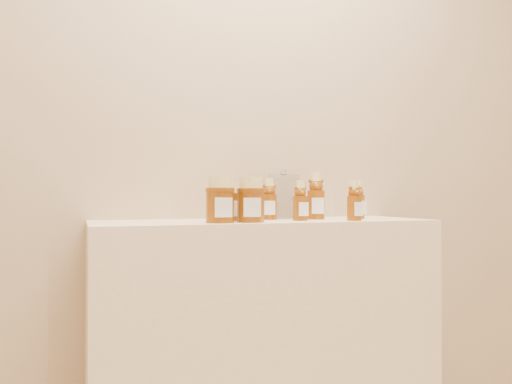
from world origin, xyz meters
name	(u,v)px	position (x,y,z in m)	size (l,w,h in m)	color
wall_back	(247,104)	(0.00, 1.75, 1.35)	(3.50, 0.02, 2.70)	tan
display_table	(265,347)	(0.00, 1.55, 0.45)	(1.20, 0.40, 0.90)	beige
bear_bottle_back_left	(269,196)	(0.03, 1.59, 0.99)	(0.06, 0.06, 0.17)	#673008
bear_bottle_back_mid	(316,193)	(0.21, 1.56, 1.00)	(0.07, 0.07, 0.20)	#673008
bear_bottle_back_right	(357,196)	(0.37, 1.55, 0.98)	(0.06, 0.06, 0.17)	#673008
bear_bottle_front_left	(300,198)	(0.10, 1.48, 0.98)	(0.05, 0.05, 0.16)	#673008
bear_bottle_front_right	(354,198)	(0.28, 1.42, 0.98)	(0.06, 0.06, 0.16)	#673008
honey_jar_left	(220,200)	(-0.20, 1.44, 0.97)	(0.09, 0.09, 0.15)	#673008
honey_jar_back	(228,202)	(-0.14, 1.54, 0.96)	(0.08, 0.08, 0.13)	#673008
honey_jar_front	(251,200)	(-0.09, 1.44, 0.97)	(0.09, 0.09, 0.15)	#673008
glass_canister	(284,195)	(0.11, 1.65, 0.99)	(0.12, 0.12, 0.18)	white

